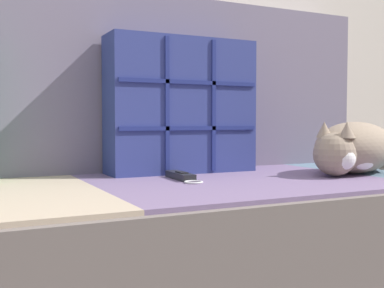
{
  "coord_description": "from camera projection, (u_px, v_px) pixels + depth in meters",
  "views": [
    {
      "loc": [
        -0.3,
        -1.0,
        0.55
      ],
      "look_at": [
        0.23,
        0.08,
        0.49
      ],
      "focal_mm": 45.0,
      "sensor_mm": 36.0,
      "label": 1
    }
  ],
  "objects": [
    {
      "name": "sofa_backrest",
      "position": [
        64.0,
        81.0,
        1.45
      ],
      "size": [
        2.13,
        0.14,
        0.56
      ],
      "color": "slate",
      "rests_on": "couch"
    },
    {
      "name": "game_remote_near",
      "position": [
        181.0,
        176.0,
        1.3
      ],
      "size": [
        0.05,
        0.19,
        0.02
      ],
      "color": "black",
      "rests_on": "couch"
    },
    {
      "name": "sleeping_cat",
      "position": [
        352.0,
        149.0,
        1.43
      ],
      "size": [
        0.37,
        0.32,
        0.16
      ],
      "color": "gray",
      "rests_on": "couch"
    },
    {
      "name": "couch",
      "position": [
        93.0,
        266.0,
        1.19
      ],
      "size": [
        2.17,
        0.78,
        0.39
      ],
      "color": "gray",
      "rests_on": "ground_plane"
    },
    {
      "name": "throw_pillow_quilted",
      "position": [
        181.0,
        106.0,
        1.47
      ],
      "size": [
        0.46,
        0.14,
        0.41
      ],
      "color": "navy",
      "rests_on": "couch"
    }
  ]
}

